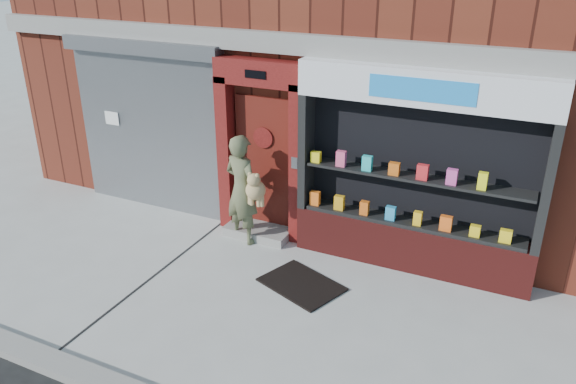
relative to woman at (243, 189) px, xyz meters
The scene contains 6 objects.
ground 1.93m from the woman, 58.97° to the right, with size 80.00×80.00×0.00m, color #9E9E99.
shutter_bay 2.32m from the woman, 167.42° to the left, with size 3.10×0.30×3.04m.
red_door_bay 0.69m from the woman, 73.03° to the left, with size 1.52×0.58×2.90m.
pharmacy_bay 2.68m from the woman, ahead, with size 3.50×0.41×3.00m.
woman is the anchor object (origin of this frame).
doormat 1.85m from the woman, 30.67° to the right, with size 1.11×0.78×0.03m, color black.
Camera 1 is at (3.25, -5.60, 4.47)m, focal length 35.00 mm.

